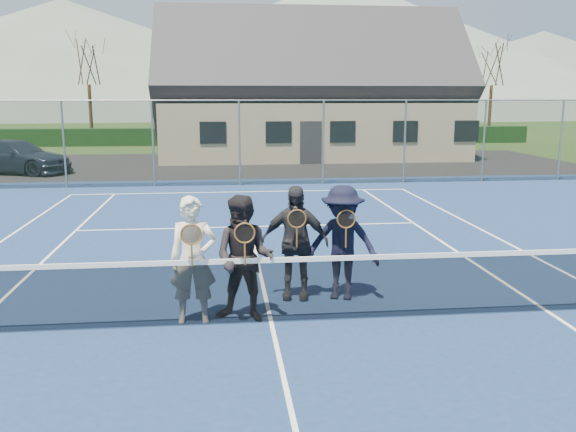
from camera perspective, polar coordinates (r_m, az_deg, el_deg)
name	(u,v)px	position (r m, az deg, el deg)	size (l,w,h in m)	color
ground	(236,165)	(28.32, -4.93, 4.76)	(220.00, 220.00, 0.00)	#274117
court_surface	(271,323)	(8.75, -1.60, -9.97)	(30.00, 30.00, 0.02)	navy
tarmac_carpark	(147,166)	(28.51, -13.02, 4.57)	(40.00, 12.00, 0.01)	black
hedge_row	(231,136)	(40.22, -5.38, 7.45)	(40.00, 1.20, 1.10)	black
hill_west	(65,58)	(106.13, -20.13, 13.73)	(110.00, 110.00, 18.00)	#55665A
hill_centre	(344,47)	(105.47, 5.22, 15.45)	(120.00, 120.00, 22.00)	slate
hill_east	(541,73)	(117.25, 22.61, 12.27)	(90.00, 90.00, 14.00)	#506158
car_c	(16,157)	(27.53, -24.13, 5.08)	(1.92, 4.73, 1.37)	#192333
court_markings	(271,322)	(8.74, -1.60, -9.88)	(11.03, 23.83, 0.01)	white
tennis_net	(271,287)	(8.57, -1.61, -6.68)	(11.68, 0.08, 1.10)	slate
perimeter_fence	(239,143)	(21.70, -4.57, 6.84)	(30.07, 0.07, 3.02)	slate
clubhouse	(309,79)	(32.47, 2.01, 12.67)	(15.60, 8.20, 7.70)	beige
tree_b	(87,53)	(42.05, -18.30, 14.26)	(3.20, 3.20, 7.77)	#382414
tree_c	(260,54)	(41.30, -2.67, 14.86)	(3.20, 3.20, 7.77)	#3C2815
tree_d	(408,56)	(43.11, 11.16, 14.52)	(3.20, 3.20, 7.77)	#342413
tree_e	(493,56)	(45.24, 18.66, 13.99)	(3.20, 3.20, 7.77)	#392715
player_a	(193,260)	(8.60, -8.88, -4.09)	(0.66, 0.50, 1.80)	silver
player_b	(244,259)	(8.60, -4.11, -4.00)	(1.05, 0.94, 1.80)	black
player_c	(295,242)	(9.51, 0.63, -2.47)	(1.12, 0.63, 1.80)	#25262B
player_d	(342,243)	(9.52, 5.10, -2.50)	(1.32, 1.01, 1.80)	black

